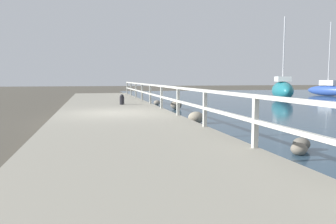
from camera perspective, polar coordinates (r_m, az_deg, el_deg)
The scene contains 11 objects.
ground_plane at distance 13.35m, azimuth -9.16°, elevation -1.48°, with size 120.00×120.00×0.00m, color #4C473D.
dock_walkway at distance 13.33m, azimuth -9.17°, elevation -0.81°, with size 4.65×36.00×0.31m.
railing at distance 13.59m, azimuth 0.17°, elevation 3.14°, with size 0.10×32.50×1.07m.
boulder_far_strip at distance 20.80m, azimuth -1.94°, elevation 1.64°, with size 0.41×0.37×0.31m.
boulder_upstream at distance 7.84m, azimuth 21.87°, elevation -5.98°, with size 0.37×0.33×0.28m.
boulder_mid_strip at distance 12.31m, azimuth 4.91°, elevation -0.98°, with size 0.61×0.54×0.45m.
boulder_downstream at distance 17.97m, azimuth 1.42°, elevation 1.22°, with size 0.62×0.56×0.47m.
boulder_near_dock at distance 8.36m, azimuth 22.22°, elevation -5.18°, with size 0.41×0.37×0.31m.
mooring_bollard at distance 17.42m, azimuth -8.03°, elevation 2.17°, with size 0.24×0.24×0.54m.
sailboat_blue at distance 35.55m, azimuth 26.06°, elevation 3.56°, with size 2.15×4.55×7.07m.
sailboat_teal at distance 27.13m, azimuth 19.30°, elevation 3.67°, with size 2.73×4.27×6.40m.
Camera 1 is at (-0.92, -13.21, 1.69)m, focal length 35.00 mm.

